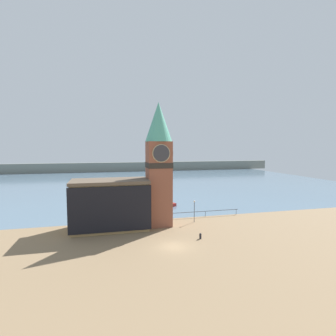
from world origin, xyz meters
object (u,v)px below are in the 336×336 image
clock_tower (159,161)px  boat_near (167,204)px  pier_building (110,204)px  lamp_post (194,207)px  mooring_bollard_near (200,236)px

clock_tower → boat_near: clock_tower is taller
boat_near → pier_building: bearing=-163.5°
lamp_post → boat_near: bearing=99.2°
boat_near → lamp_post: lamp_post is taller
clock_tower → mooring_bollard_near: size_ratio=24.57×
boat_near → mooring_bollard_near: bearing=-119.0°
clock_tower → pier_building: 10.83m
boat_near → clock_tower: bearing=-138.4°
clock_tower → boat_near: size_ratio=4.74×
clock_tower → mooring_bollard_near: clock_tower is taller
clock_tower → lamp_post: size_ratio=5.31×
mooring_bollard_near → lamp_post: (2.01, 8.36, 2.30)m
clock_tower → pier_building: size_ratio=1.68×
mooring_bollard_near → lamp_post: bearing=76.5°
clock_tower → lamp_post: 10.60m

